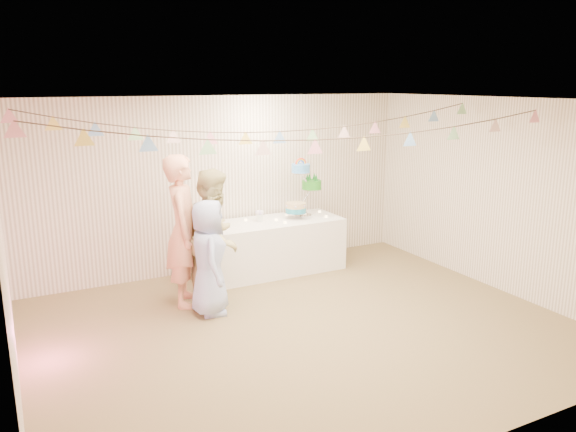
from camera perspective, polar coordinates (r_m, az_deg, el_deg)
name	(u,v)px	position (r m, az deg, el deg)	size (l,w,h in m)	color
floor	(304,328)	(6.66, 1.67, -11.31)	(6.00, 6.00, 0.00)	brown
ceiling	(306,100)	(6.05, 1.84, 11.67)	(6.00, 6.00, 0.00)	silver
back_wall	(224,184)	(8.45, -6.53, 3.24)	(6.00, 6.00, 0.00)	white
front_wall	(473,293)	(4.31, 18.25, -7.46)	(6.00, 6.00, 0.00)	white
left_wall	(4,258)	(5.48, -26.89, -3.80)	(5.00, 5.00, 0.00)	white
right_wall	(499,195)	(8.09, 20.68, 1.99)	(5.00, 5.00, 0.00)	white
table	(273,246)	(8.42, -1.58, -3.07)	(2.09, 0.83, 0.78)	white
cake_stand	(303,191)	(8.53, 1.57, 2.53)	(0.75, 0.44, 0.84)	silver
cake_bottom	(296,215)	(8.47, 0.87, 0.15)	(0.31, 0.31, 0.15)	teal
cake_middle	(311,193)	(8.70, 2.32, 2.31)	(0.27, 0.27, 0.22)	#248E1F
cake_top_tier	(301,179)	(8.43, 1.32, 3.83)	(0.25, 0.25, 0.19)	#4791E0
platter	(241,227)	(8.07, -4.81, -1.14)	(0.33, 0.33, 0.02)	white
posy	(260,218)	(8.28, -2.89, -0.20)	(0.15, 0.15, 0.17)	white
person_adult_a	(184,231)	(7.18, -10.52, -1.47)	(0.70, 0.46, 1.93)	#FEAC85
person_adult_b	(215,238)	(7.13, -7.40, -2.19)	(0.85, 0.66, 1.75)	tan
person_child	(209,258)	(6.88, -8.06, -4.21)	(0.70, 0.45, 1.43)	#A4B5E9
bunting_back	(262,118)	(7.04, -2.61, 9.88)	(5.60, 1.10, 0.40)	pink
bunting_front	(315,128)	(5.89, 2.78, 8.88)	(5.60, 0.90, 0.36)	#72A5E5
tealight_0	(226,228)	(7.88, -6.37, -1.26)	(0.04, 0.04, 0.03)	#FFD88C
tealight_1	(246,220)	(8.34, -4.30, -0.39)	(0.04, 0.04, 0.03)	#FFD88C
tealight_2	(285,222)	(8.17, -0.29, -0.64)	(0.04, 0.04, 0.03)	#FFD88C
tealight_3	(287,214)	(8.66, -0.14, 0.18)	(0.04, 0.04, 0.03)	#FFD88C
tealight_4	(326,216)	(8.54, 3.89, -0.04)	(0.04, 0.04, 0.03)	#FFD88C
tealight_5	(320,211)	(8.86, 3.23, 0.46)	(0.04, 0.04, 0.03)	#FFD88C
tealight_6	(276,220)	(8.32, -1.22, -0.38)	(0.04, 0.04, 0.03)	#FFD88C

